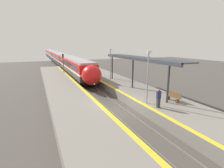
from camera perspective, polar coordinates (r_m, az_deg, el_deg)
ground_plane at (r=16.94m, az=2.06°, el=-9.07°), size 120.00×120.00×0.00m
rail_left at (r=16.64m, az=-0.21°, el=-9.20°), size 0.08×90.00×0.15m
rail_right at (r=17.22m, az=4.25°, el=-8.47°), size 0.08×90.00×0.15m
train at (r=66.47m, az=-17.66°, el=8.52°), size 2.87×89.53×3.78m
platform_right at (r=18.87m, az=13.74°, el=-5.59°), size 5.07×64.00×0.97m
platform_left at (r=15.61m, az=-11.00°, el=-9.35°), size 4.37×64.00×0.97m
platform_bench at (r=17.85m, az=19.57°, el=-3.81°), size 0.44×1.65×0.89m
person_waiting at (r=15.53m, az=14.97°, el=-4.40°), size 0.36×0.22×1.67m
railway_signal at (r=35.55m, az=-15.61°, el=6.57°), size 0.28×0.28×4.58m
lamppost_near at (r=16.05m, az=11.64°, el=3.38°), size 0.36×0.20×4.83m
lamppost_mid at (r=23.64m, az=-0.54°, el=6.55°), size 0.36×0.20×4.83m
station_canopy at (r=22.17m, az=8.21°, el=8.07°), size 2.02×15.99×3.85m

